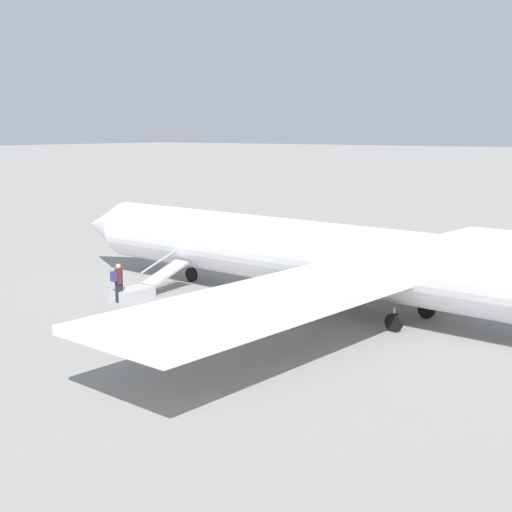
% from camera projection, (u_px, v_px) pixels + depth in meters
% --- Properties ---
extents(ground_plane, '(600.00, 600.00, 0.00)m').
position_uv_depth(ground_plane, '(348.00, 312.00, 29.91)').
color(ground_plane, gray).
extents(airplane_main, '(36.15, 27.59, 7.60)m').
position_uv_depth(airplane_main, '(372.00, 262.00, 28.81)').
color(airplane_main, white).
rests_on(airplane_main, ground).
extents(boarding_stairs, '(1.29, 4.08, 1.83)m').
position_uv_depth(boarding_stairs, '(140.00, 289.00, 32.50)').
color(boarding_stairs, '#B2B2B7').
rests_on(boarding_stairs, ground).
extents(passenger, '(0.36, 0.55, 1.74)m').
position_uv_depth(passenger, '(118.00, 280.00, 31.46)').
color(passenger, '#23232D').
rests_on(passenger, ground).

